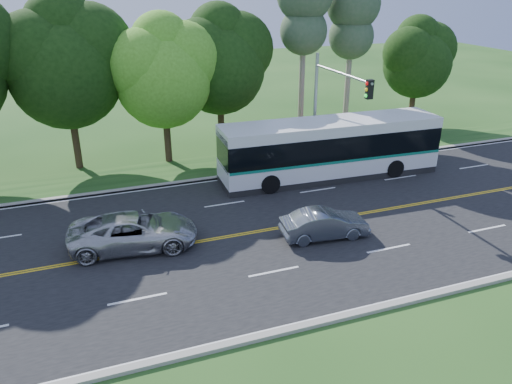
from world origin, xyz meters
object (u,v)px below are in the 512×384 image
object	(u,v)px
traffic_signal	(330,99)
transit_bus	(330,149)
sedan	(325,224)
suv	(134,231)

from	to	relation	value
traffic_signal	transit_bus	size ratio (longest dim) A/B	0.53
sedan	traffic_signal	bearing A→B (deg)	-22.30
transit_bus	sedan	world-z (taller)	transit_bus
sedan	suv	xyz separation A→B (m)	(-8.32, 2.07, 0.11)
suv	sedan	bearing A→B (deg)	-96.76
traffic_signal	suv	xyz separation A→B (m)	(-12.04, -4.89, -3.88)
traffic_signal	sedan	bearing A→B (deg)	-118.09
transit_bus	suv	distance (m)	12.99
traffic_signal	transit_bus	bearing A→B (deg)	-78.05
traffic_signal	transit_bus	world-z (taller)	traffic_signal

